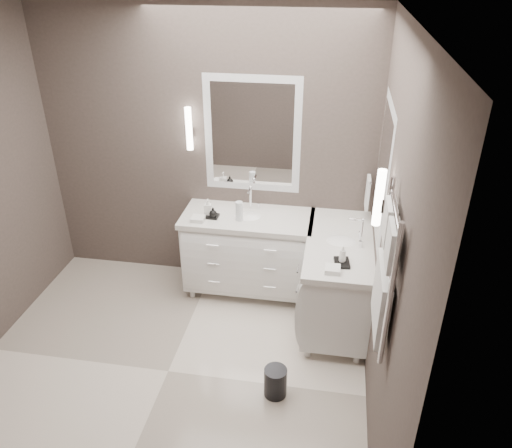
% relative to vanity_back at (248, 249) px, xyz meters
% --- Properties ---
extents(floor, '(3.20, 3.00, 0.01)m').
position_rel_vanity_back_xyz_m(floor, '(-0.45, -1.23, -0.49)').
color(floor, white).
rests_on(floor, ground).
extents(ceiling, '(3.20, 3.00, 0.01)m').
position_rel_vanity_back_xyz_m(ceiling, '(-0.45, -1.23, 2.22)').
color(ceiling, white).
rests_on(ceiling, wall_back).
extents(wall_back, '(3.20, 0.01, 2.70)m').
position_rel_vanity_back_xyz_m(wall_back, '(-0.45, 0.28, 0.86)').
color(wall_back, '#483E39').
rests_on(wall_back, floor).
extents(wall_front, '(3.20, 0.01, 2.70)m').
position_rel_vanity_back_xyz_m(wall_front, '(-0.45, -2.73, 0.86)').
color(wall_front, '#483E39').
rests_on(wall_front, floor).
extents(wall_right, '(0.01, 3.00, 2.70)m').
position_rel_vanity_back_xyz_m(wall_right, '(1.15, -1.23, 0.86)').
color(wall_right, '#483E39').
rests_on(wall_right, floor).
extents(vanity_back, '(1.24, 0.59, 0.97)m').
position_rel_vanity_back_xyz_m(vanity_back, '(0.00, 0.00, 0.00)').
color(vanity_back, white).
rests_on(vanity_back, floor).
extents(vanity_right, '(0.59, 1.24, 0.97)m').
position_rel_vanity_back_xyz_m(vanity_right, '(0.88, -0.33, 0.00)').
color(vanity_right, white).
rests_on(vanity_right, floor).
extents(mirror_back, '(0.90, 0.02, 1.10)m').
position_rel_vanity_back_xyz_m(mirror_back, '(-0.00, 0.26, 1.06)').
color(mirror_back, white).
rests_on(mirror_back, wall_back).
extents(mirror_right, '(0.02, 0.90, 1.10)m').
position_rel_vanity_back_xyz_m(mirror_right, '(1.14, -0.43, 1.06)').
color(mirror_right, white).
rests_on(mirror_right, wall_right).
extents(sconce_back, '(0.06, 0.06, 0.40)m').
position_rel_vanity_back_xyz_m(sconce_back, '(-0.58, 0.20, 1.11)').
color(sconce_back, white).
rests_on(sconce_back, wall_back).
extents(sconce_right, '(0.06, 0.06, 0.40)m').
position_rel_vanity_back_xyz_m(sconce_right, '(1.08, -1.01, 1.11)').
color(sconce_right, white).
rests_on(sconce_right, wall_right).
extents(towel_bar_corner, '(0.03, 0.22, 0.30)m').
position_rel_vanity_back_xyz_m(towel_bar_corner, '(1.09, 0.13, 0.63)').
color(towel_bar_corner, white).
rests_on(towel_bar_corner, wall_right).
extents(towel_ladder, '(0.06, 0.58, 0.90)m').
position_rel_vanity_back_xyz_m(towel_ladder, '(1.10, -1.63, 0.91)').
color(towel_ladder, white).
rests_on(towel_ladder, wall_right).
extents(waste_bin, '(0.20, 0.20, 0.25)m').
position_rel_vanity_back_xyz_m(waste_bin, '(0.45, -1.31, -0.36)').
color(waste_bin, black).
rests_on(waste_bin, floor).
extents(amenity_tray_back, '(0.14, 0.11, 0.02)m').
position_rel_vanity_back_xyz_m(amenity_tray_back, '(-0.33, -0.08, 0.38)').
color(amenity_tray_back, black).
rests_on(amenity_tray_back, vanity_back).
extents(amenity_tray_right, '(0.14, 0.17, 0.02)m').
position_rel_vanity_back_xyz_m(amenity_tray_right, '(0.89, -0.69, 0.38)').
color(amenity_tray_right, black).
rests_on(amenity_tray_right, vanity_right).
extents(water_bottle, '(0.08, 0.08, 0.19)m').
position_rel_vanity_back_xyz_m(water_bottle, '(-0.06, -0.10, 0.46)').
color(water_bottle, silver).
rests_on(water_bottle, vanity_back).
extents(soap_bottle_a, '(0.07, 0.07, 0.15)m').
position_rel_vanity_back_xyz_m(soap_bottle_a, '(-0.36, -0.06, 0.46)').
color(soap_bottle_a, white).
rests_on(soap_bottle_a, amenity_tray_back).
extents(soap_bottle_b, '(0.08, 0.08, 0.09)m').
position_rel_vanity_back_xyz_m(soap_bottle_b, '(-0.30, -0.11, 0.43)').
color(soap_bottle_b, black).
rests_on(soap_bottle_b, amenity_tray_back).
extents(soap_bottle_c, '(0.07, 0.07, 0.15)m').
position_rel_vanity_back_xyz_m(soap_bottle_c, '(0.89, -0.69, 0.46)').
color(soap_bottle_c, white).
rests_on(soap_bottle_c, amenity_tray_right).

